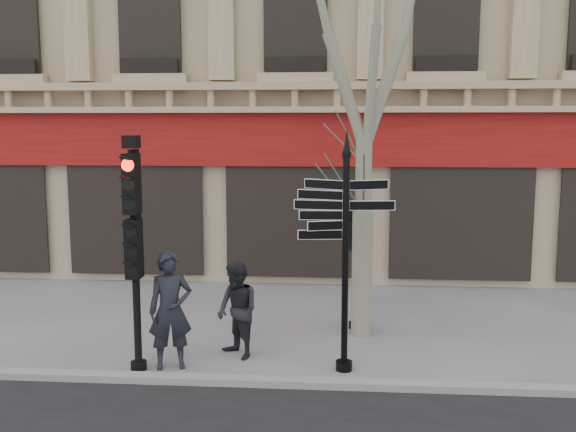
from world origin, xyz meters
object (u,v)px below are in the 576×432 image
object	(u,v)px
pedestrian_a	(170,311)
pedestrian_b	(237,310)
traffic_signal_secondary	(356,239)
fingerpost	(346,211)
traffic_signal_main	(134,224)

from	to	relation	value
pedestrian_a	pedestrian_b	bearing A→B (deg)	11.74
traffic_signal_secondary	pedestrian_b	bearing A→B (deg)	-114.55
fingerpost	pedestrian_b	distance (m)	2.57
pedestrian_a	pedestrian_b	size ratio (longest dim) A/B	1.17
fingerpost	traffic_signal_main	xyz separation A→B (m)	(-3.32, -0.23, -0.21)
fingerpost	traffic_signal_main	world-z (taller)	fingerpost
fingerpost	pedestrian_a	world-z (taller)	fingerpost
traffic_signal_main	pedestrian_b	bearing A→B (deg)	25.64
fingerpost	traffic_signal_secondary	size ratio (longest dim) A/B	1.52
traffic_signal_main	pedestrian_a	bearing A→B (deg)	15.05
fingerpost	pedestrian_a	distance (m)	3.25
fingerpost	pedestrian_b	xyz separation A→B (m)	(-1.80, 0.46, -1.78)
fingerpost	pedestrian_a	xyz separation A→B (m)	(-2.81, -0.11, -1.64)
traffic_signal_main	pedestrian_a	world-z (taller)	traffic_signal_main
traffic_signal_main	traffic_signal_secondary	xyz separation A→B (m)	(3.56, 2.43, -0.62)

